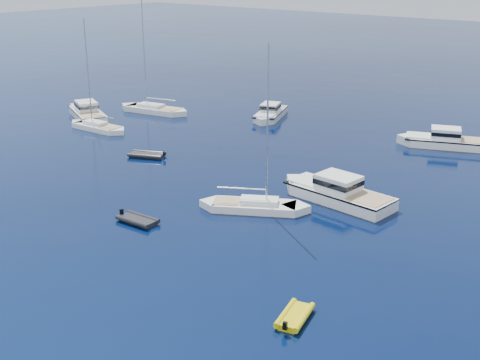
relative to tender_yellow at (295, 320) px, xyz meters
The scene contains 10 objects.
motor_cruiser_centre 19.32m from the tender_yellow, 114.58° to the left, with size 3.47×11.33×2.98m, color white, non-canonical shape.
motor_cruiser_far_l 53.56m from the tender_yellow, 155.19° to the left, with size 3.21×10.49×2.75m, color white, non-canonical shape.
motor_cruiser_distant 39.84m from the tender_yellow, 100.86° to the left, with size 3.16×10.31×2.71m, color white, non-canonical shape.
motor_cruiser_horizon 47.87m from the tender_yellow, 128.73° to the left, with size 2.84×9.30×2.44m, color white, non-canonical shape.
sailboat_mid_l 46.69m from the tender_yellow, 155.45° to the left, with size 2.41×9.27×13.63m, color white, non-canonical shape.
sailboat_centre 16.62m from the tender_yellow, 136.30° to the left, with size 2.51×9.64×14.17m, color white, non-canonical shape.
sailboat_far_l 53.16m from the tender_yellow, 145.73° to the left, with size 2.86×11.00×16.17m, color white, non-canonical shape.
tender_yellow is the anchor object (origin of this frame).
tender_grey_near 17.81m from the tender_yellow, 168.31° to the left, with size 1.93×3.49×0.95m, color black, non-canonical shape.
tender_grey_far 33.61m from the tender_yellow, 152.10° to the left, with size 2.11×3.89×0.95m, color black, non-canonical shape.
Camera 1 is at (28.46, -13.16, 19.44)m, focal length 46.58 mm.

